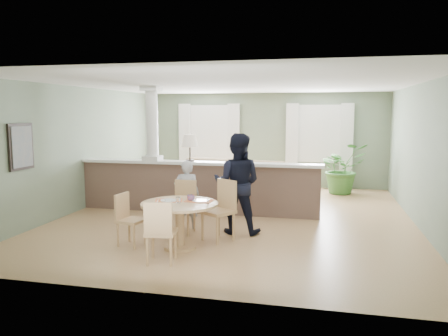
% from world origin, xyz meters
% --- Properties ---
extents(ground, '(8.00, 8.00, 0.00)m').
position_xyz_m(ground, '(0.00, 0.00, 0.00)').
color(ground, tan).
rests_on(ground, ground).
extents(room_shell, '(7.02, 8.02, 2.71)m').
position_xyz_m(room_shell, '(-0.03, 0.63, 1.81)').
color(room_shell, gray).
rests_on(room_shell, ground).
extents(pony_wall, '(5.32, 0.38, 2.70)m').
position_xyz_m(pony_wall, '(-0.99, 0.20, 0.71)').
color(pony_wall, brown).
rests_on(pony_wall, ground).
extents(sofa, '(3.57, 1.98, 0.98)m').
position_xyz_m(sofa, '(-0.57, 1.54, 0.49)').
color(sofa, olive).
rests_on(sofa, ground).
extents(houseplant, '(1.57, 1.51, 1.35)m').
position_xyz_m(houseplant, '(2.23, 3.20, 0.68)').
color(houseplant, '#336428').
rests_on(houseplant, ground).
extents(dining_table, '(1.22, 1.22, 0.83)m').
position_xyz_m(dining_table, '(-0.46, -2.24, 0.59)').
color(dining_table, tan).
rests_on(dining_table, ground).
extents(chair_far_boy, '(0.44, 0.44, 0.94)m').
position_xyz_m(chair_far_boy, '(-0.70, -1.34, 0.52)').
color(chair_far_boy, tan).
rests_on(chair_far_boy, ground).
extents(chair_far_man, '(0.64, 0.64, 1.02)m').
position_xyz_m(chair_far_man, '(0.07, -1.64, 0.56)').
color(chair_far_man, tan).
rests_on(chair_far_man, ground).
extents(chair_near, '(0.47, 0.47, 0.92)m').
position_xyz_m(chair_near, '(-0.50, -3.02, 0.51)').
color(chair_near, tan).
rests_on(chair_near, ground).
extents(chair_side, '(0.44, 0.44, 0.85)m').
position_xyz_m(chair_side, '(-1.35, -2.27, 0.47)').
color(chair_side, tan).
rests_on(chair_side, ground).
extents(child_person, '(0.52, 0.40, 1.28)m').
position_xyz_m(child_person, '(-0.72, -1.09, 0.64)').
color(child_person, '#A6A6AB').
rests_on(child_person, ground).
extents(man_person, '(0.87, 0.68, 1.79)m').
position_xyz_m(man_person, '(0.25, -1.16, 0.89)').
color(man_person, black).
rests_on(man_person, ground).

